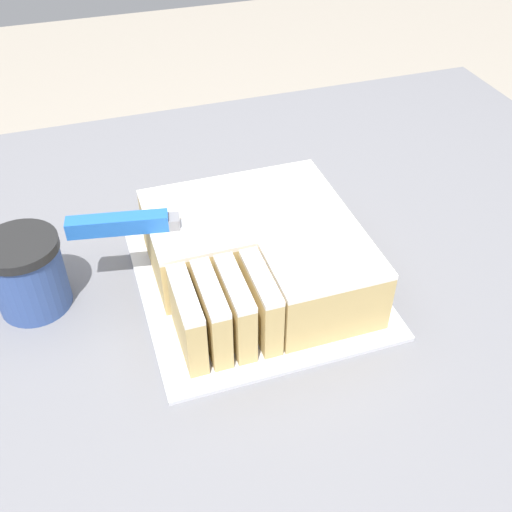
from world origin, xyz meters
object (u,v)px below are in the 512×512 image
Objects in this scene: cake_board at (256,283)px; knife at (140,223)px; cake at (258,253)px; coffee_cup at (28,274)px.

cake_board is 0.18m from knife.
knife reaches higher than cake_board.
cake is 0.16m from knife.
knife is at bearing 161.82° from cake_board.
cake_board is 1.01× the size of knife.
cake is 0.85× the size of knife.
knife is 0.16m from coffee_cup.
cake_board is at bearing -132.95° from cake.
cake_board is at bearing -7.92° from knife.
knife is 3.02× the size of coffee_cup.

